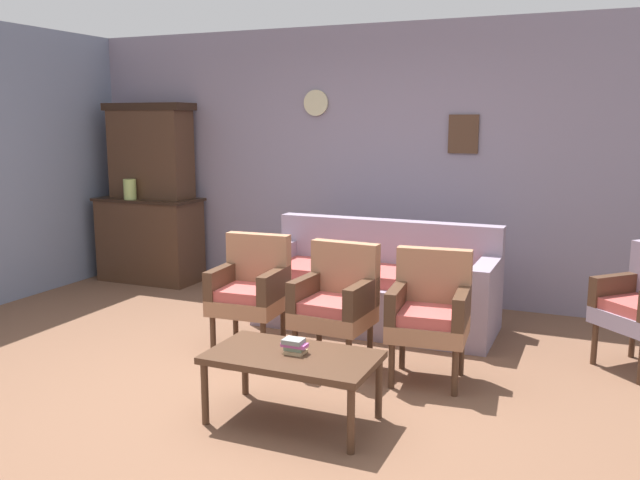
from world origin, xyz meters
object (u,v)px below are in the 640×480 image
object	(u,v)px
vase_on_cabinet	(130,189)
coffee_table	(292,361)
armchair_near_couch_end	(251,288)
armchair_by_doorway	(430,310)
book_stack_on_table	(294,346)
armchair_row_middle	(336,300)
floral_couch	(377,289)
side_cabinet	(150,239)

from	to	relation	value
vase_on_cabinet	coffee_table	size ratio (longest dim) A/B	0.22
armchair_near_couch_end	armchair_by_doorway	distance (m)	1.43
vase_on_cabinet	book_stack_on_table	bearing A→B (deg)	-37.91
coffee_table	armchair_near_couch_end	bearing A→B (deg)	129.49
armchair_row_middle	book_stack_on_table	bearing A→B (deg)	-83.54
vase_on_cabinet	armchair_by_doorway	size ratio (longest dim) A/B	0.24
floral_couch	book_stack_on_table	size ratio (longest dim) A/B	13.32
armchair_near_couch_end	book_stack_on_table	xyz separation A→B (m)	(0.85, -1.00, -0.03)
floral_couch	armchair_near_couch_end	bearing A→B (deg)	-125.63
armchair_near_couch_end	side_cabinet	bearing A→B (deg)	143.60
floral_couch	book_stack_on_table	bearing A→B (deg)	-86.00
side_cabinet	armchair_near_couch_end	distance (m)	2.67
armchair_by_doorway	book_stack_on_table	distance (m)	1.11
armchair_near_couch_end	book_stack_on_table	size ratio (longest dim) A/B	5.85
vase_on_cabinet	armchair_row_middle	bearing A→B (deg)	-26.29
armchair_by_doorway	coffee_table	xyz separation A→B (m)	(-0.59, -0.96, -0.12)
side_cabinet	coffee_table	distance (m)	3.97
coffee_table	floral_couch	bearing A→B (deg)	93.83
side_cabinet	coffee_table	bearing A→B (deg)	-41.07
armchair_row_middle	coffee_table	size ratio (longest dim) A/B	0.90
armchair_by_doorway	coffee_table	world-z (taller)	armchair_by_doorway
vase_on_cabinet	floral_couch	world-z (taller)	vase_on_cabinet
book_stack_on_table	armchair_near_couch_end	bearing A→B (deg)	130.16
armchair_by_doorway	book_stack_on_table	size ratio (longest dim) A/B	5.85
vase_on_cabinet	armchair_near_couch_end	bearing A→B (deg)	-32.07
floral_couch	vase_on_cabinet	bearing A→B (deg)	171.80
vase_on_cabinet	coffee_table	xyz separation A→B (m)	(3.10, -2.43, -0.66)
armchair_near_couch_end	coffee_table	bearing A→B (deg)	-50.51
side_cabinet	floral_couch	xyz separation A→B (m)	(2.86, -0.60, -0.14)
vase_on_cabinet	armchair_by_doorway	xyz separation A→B (m)	(3.68, -1.47, -0.54)
side_cabinet	vase_on_cabinet	xyz separation A→B (m)	(-0.11, -0.17, 0.57)
armchair_near_couch_end	floral_couch	bearing A→B (deg)	54.37
armchair_row_middle	floral_couch	bearing A→B (deg)	91.81
armchair_row_middle	armchair_by_doorway	world-z (taller)	same
vase_on_cabinet	armchair_near_couch_end	distance (m)	2.72
vase_on_cabinet	book_stack_on_table	world-z (taller)	vase_on_cabinet
side_cabinet	floral_couch	bearing A→B (deg)	-11.84
armchair_row_middle	armchair_by_doorway	xyz separation A→B (m)	(0.69, 0.01, 0.00)
floral_couch	armchair_near_couch_end	size ratio (longest dim) A/B	2.28
vase_on_cabinet	armchair_by_doorway	world-z (taller)	vase_on_cabinet
armchair_row_middle	armchair_by_doorway	bearing A→B (deg)	0.85
side_cabinet	book_stack_on_table	distance (m)	3.96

